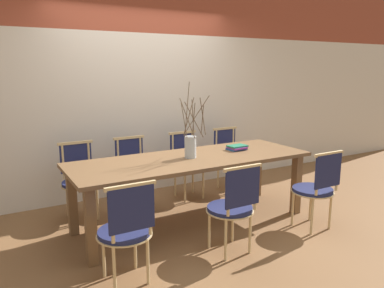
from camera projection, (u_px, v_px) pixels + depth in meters
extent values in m
plane|color=brown|center=(192.00, 222.00, 4.24)|extent=(16.00, 16.00, 0.00)
cube|color=beige|center=(144.00, 115.00, 5.16)|extent=(12.00, 0.06, 2.17)
cube|color=brown|center=(192.00, 159.00, 4.09)|extent=(2.66, 0.93, 0.04)
cube|color=brown|center=(91.00, 227.00, 3.26)|extent=(0.09, 0.09, 0.72)
cube|color=brown|center=(296.00, 184.00, 4.46)|extent=(0.09, 0.09, 0.72)
cube|color=brown|center=(72.00, 202.00, 3.87)|extent=(0.09, 0.09, 0.72)
cube|color=brown|center=(257.00, 170.00, 5.07)|extent=(0.09, 0.09, 0.72)
cylinder|color=#1E234C|center=(124.00, 232.00, 3.00)|extent=(0.43, 0.43, 0.04)
cylinder|color=tan|center=(124.00, 235.00, 3.00)|extent=(0.45, 0.45, 0.01)
cylinder|color=tan|center=(104.00, 254.00, 3.09)|extent=(0.03, 0.03, 0.41)
cylinder|color=tan|center=(135.00, 246.00, 3.23)|extent=(0.03, 0.03, 0.41)
cylinder|color=tan|center=(114.00, 270.00, 2.86)|extent=(0.03, 0.03, 0.41)
cylinder|color=tan|center=(148.00, 260.00, 2.99)|extent=(0.03, 0.03, 0.41)
cylinder|color=tan|center=(112.00, 216.00, 2.72)|extent=(0.03, 0.03, 0.43)
cylinder|color=tan|center=(150.00, 208.00, 2.87)|extent=(0.03, 0.03, 0.43)
cube|color=#1E234C|center=(132.00, 209.00, 2.79)|extent=(0.36, 0.02, 0.35)
cube|color=tan|center=(131.00, 186.00, 2.76)|extent=(0.40, 0.03, 0.03)
cylinder|color=#1E234C|center=(230.00, 208.00, 3.50)|extent=(0.43, 0.43, 0.04)
cylinder|color=tan|center=(230.00, 211.00, 3.51)|extent=(0.45, 0.45, 0.01)
cylinder|color=tan|center=(209.00, 228.00, 3.60)|extent=(0.03, 0.03, 0.41)
cylinder|color=tan|center=(233.00, 222.00, 3.73)|extent=(0.03, 0.03, 0.41)
cylinder|color=tan|center=(226.00, 239.00, 3.36)|extent=(0.03, 0.03, 0.41)
cylinder|color=tan|center=(250.00, 233.00, 3.50)|extent=(0.03, 0.03, 0.41)
cylinder|color=tan|center=(228.00, 192.00, 3.23)|extent=(0.03, 0.03, 0.43)
cylinder|color=tan|center=(255.00, 187.00, 3.37)|extent=(0.03, 0.03, 0.43)
cube|color=#1E234C|center=(243.00, 188.00, 3.29)|extent=(0.36, 0.02, 0.35)
cube|color=tan|center=(243.00, 168.00, 3.26)|extent=(0.40, 0.03, 0.03)
cylinder|color=#1E234C|center=(313.00, 190.00, 4.04)|extent=(0.43, 0.43, 0.04)
cylinder|color=tan|center=(312.00, 192.00, 4.04)|extent=(0.45, 0.45, 0.01)
cylinder|color=tan|center=(293.00, 207.00, 4.13)|extent=(0.03, 0.03, 0.41)
cylinder|color=tan|center=(311.00, 203.00, 4.27)|extent=(0.03, 0.03, 0.41)
cylinder|color=tan|center=(312.00, 216.00, 3.89)|extent=(0.03, 0.03, 0.41)
cylinder|color=tan|center=(330.00, 211.00, 4.03)|extent=(0.03, 0.03, 0.41)
cylinder|color=tan|center=(317.00, 175.00, 3.76)|extent=(0.03, 0.03, 0.43)
cylinder|color=tan|center=(337.00, 171.00, 3.91)|extent=(0.03, 0.03, 0.43)
cube|color=#1E234C|center=(328.00, 171.00, 3.83)|extent=(0.36, 0.02, 0.35)
cube|color=tan|center=(329.00, 154.00, 3.80)|extent=(0.40, 0.03, 0.03)
cylinder|color=#1E234C|center=(81.00, 183.00, 4.28)|extent=(0.43, 0.43, 0.04)
cylinder|color=tan|center=(81.00, 185.00, 4.29)|extent=(0.45, 0.45, 0.01)
cylinder|color=tan|center=(97.00, 203.00, 4.28)|extent=(0.03, 0.03, 0.41)
cylinder|color=tan|center=(73.00, 207.00, 4.14)|extent=(0.03, 0.03, 0.41)
cylinder|color=tan|center=(91.00, 196.00, 4.51)|extent=(0.03, 0.03, 0.41)
cylinder|color=tan|center=(67.00, 200.00, 4.38)|extent=(0.03, 0.03, 0.41)
cylinder|color=tan|center=(89.00, 158.00, 4.46)|extent=(0.03, 0.03, 0.43)
cylinder|color=tan|center=(63.00, 161.00, 4.32)|extent=(0.03, 0.03, 0.43)
cube|color=#1E234C|center=(76.00, 158.00, 4.39)|extent=(0.36, 0.02, 0.35)
cube|color=tan|center=(75.00, 143.00, 4.35)|extent=(0.40, 0.03, 0.03)
cylinder|color=#1E234C|center=(135.00, 175.00, 4.61)|extent=(0.43, 0.43, 0.04)
cylinder|color=tan|center=(135.00, 176.00, 4.61)|extent=(0.45, 0.45, 0.01)
cylinder|color=tan|center=(151.00, 193.00, 4.60)|extent=(0.03, 0.03, 0.41)
cylinder|color=tan|center=(129.00, 197.00, 4.46)|extent=(0.03, 0.03, 0.41)
cylinder|color=tan|center=(142.00, 187.00, 4.84)|extent=(0.03, 0.03, 0.41)
cylinder|color=tan|center=(121.00, 191.00, 4.70)|extent=(0.03, 0.03, 0.41)
cylinder|color=tan|center=(140.00, 152.00, 4.79)|extent=(0.03, 0.03, 0.43)
cylinder|color=tan|center=(118.00, 155.00, 4.64)|extent=(0.03, 0.03, 0.43)
cube|color=#1E234C|center=(129.00, 152.00, 4.71)|extent=(0.36, 0.02, 0.35)
cube|color=tan|center=(129.00, 138.00, 4.67)|extent=(0.40, 0.03, 0.03)
cylinder|color=#1E234C|center=(189.00, 167.00, 4.98)|extent=(0.43, 0.43, 0.04)
cylinder|color=tan|center=(189.00, 168.00, 4.98)|extent=(0.45, 0.45, 0.01)
cylinder|color=tan|center=(203.00, 184.00, 4.97)|extent=(0.03, 0.03, 0.41)
cylinder|color=tan|center=(185.00, 187.00, 4.84)|extent=(0.03, 0.03, 0.41)
cylinder|color=tan|center=(193.00, 179.00, 5.21)|extent=(0.03, 0.03, 0.41)
cylinder|color=tan|center=(175.00, 182.00, 5.07)|extent=(0.03, 0.03, 0.41)
cylinder|color=tan|center=(192.00, 146.00, 5.16)|extent=(0.03, 0.03, 0.43)
cylinder|color=tan|center=(173.00, 148.00, 5.01)|extent=(0.03, 0.03, 0.43)
cube|color=#1E234C|center=(182.00, 145.00, 5.08)|extent=(0.36, 0.02, 0.35)
cube|color=tan|center=(182.00, 133.00, 5.04)|extent=(0.40, 0.03, 0.03)
cylinder|color=#1E234C|center=(232.00, 160.00, 5.32)|extent=(0.43, 0.43, 0.04)
cylinder|color=tan|center=(232.00, 162.00, 5.32)|extent=(0.45, 0.45, 0.01)
cylinder|color=tan|center=(245.00, 176.00, 5.31)|extent=(0.03, 0.03, 0.41)
cylinder|color=tan|center=(229.00, 179.00, 5.18)|extent=(0.03, 0.03, 0.41)
cylinder|color=tan|center=(234.00, 172.00, 5.55)|extent=(0.03, 0.03, 0.41)
cylinder|color=tan|center=(218.00, 174.00, 5.41)|extent=(0.03, 0.03, 0.41)
cylinder|color=tan|center=(233.00, 141.00, 5.50)|extent=(0.03, 0.03, 0.43)
cylinder|color=tan|center=(216.00, 143.00, 5.35)|extent=(0.03, 0.03, 0.43)
cube|color=#1E234C|center=(225.00, 141.00, 5.42)|extent=(0.36, 0.02, 0.35)
cube|color=tan|center=(225.00, 128.00, 5.38)|extent=(0.40, 0.03, 0.03)
cylinder|color=#B2BCC1|center=(190.00, 147.00, 4.05)|extent=(0.13, 0.13, 0.24)
cylinder|color=brown|center=(203.00, 117.00, 3.95)|extent=(0.20, 0.21, 0.43)
cylinder|color=brown|center=(184.00, 120.00, 3.96)|extent=(0.02, 0.15, 0.36)
cylinder|color=brown|center=(193.00, 118.00, 3.98)|extent=(0.06, 0.04, 0.40)
cylinder|color=brown|center=(194.00, 119.00, 4.01)|extent=(0.02, 0.09, 0.36)
cylinder|color=brown|center=(189.00, 117.00, 4.04)|extent=(0.12, 0.04, 0.42)
cylinder|color=brown|center=(197.00, 115.00, 4.12)|extent=(0.17, 0.27, 0.44)
cylinder|color=brown|center=(187.00, 118.00, 3.91)|extent=(0.12, 0.14, 0.42)
cylinder|color=brown|center=(187.00, 109.00, 4.00)|extent=(0.09, 0.05, 0.58)
cylinder|color=brown|center=(194.00, 120.00, 3.90)|extent=(0.22, 0.03, 0.38)
cylinder|color=brown|center=(202.00, 120.00, 4.00)|extent=(0.12, 0.24, 0.35)
cube|color=#234C8C|center=(237.00, 149.00, 4.47)|extent=(0.22, 0.17, 0.02)
cube|color=#842D8C|center=(237.00, 148.00, 4.45)|extent=(0.21, 0.18, 0.02)
cube|color=#1E6B4C|center=(237.00, 146.00, 4.46)|extent=(0.23, 0.17, 0.02)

